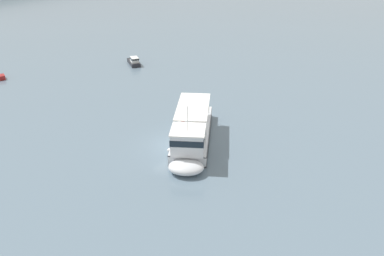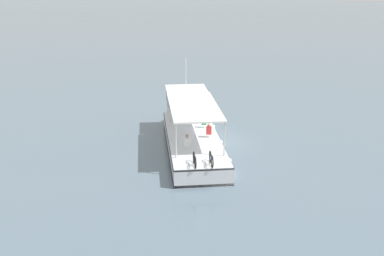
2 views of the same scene
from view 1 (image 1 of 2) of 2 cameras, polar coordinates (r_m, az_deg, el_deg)
The scene contains 3 objects.
ground_plane at distance 37.28m, azimuth -3.20°, elevation -2.43°, with size 400.00×400.00×0.00m, color slate.
ferry_main at distance 36.51m, azimuth -0.14°, elevation -1.24°, with size 12.82×8.16×5.32m.
motorboat_off_bow at distance 61.22m, azimuth -8.28°, elevation 9.39°, with size 3.31×3.59×1.26m.
Camera 1 is at (-27.36, -18.13, 17.67)m, focal length 37.39 mm.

